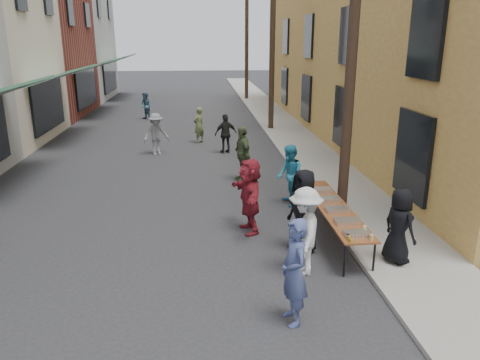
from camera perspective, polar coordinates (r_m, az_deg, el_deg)
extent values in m
plane|color=#28282B|center=(9.16, -9.09, -12.28)|extent=(120.00, 120.00, 0.00)
cube|color=gray|center=(23.78, 5.44, 6.25)|extent=(2.20, 60.00, 0.10)
cube|color=maroon|center=(30.90, -26.24, 14.47)|extent=(8.00, 8.00, 8.00)
cube|color=gray|center=(38.50, -22.11, 15.87)|extent=(8.00, 8.00, 9.00)
cube|color=#B37E40|center=(24.32, 21.22, 17.20)|extent=(10.00, 28.00, 10.00)
cylinder|color=#2D2116|center=(11.55, 13.63, 16.80)|extent=(0.26, 0.26, 9.00)
cylinder|color=#2D2116|center=(23.26, 3.99, 17.07)|extent=(0.26, 0.26, 9.00)
cylinder|color=#2D2116|center=(35.16, 0.83, 17.05)|extent=(0.26, 0.26, 9.00)
cube|color=brown|center=(10.90, 11.30, -3.29)|extent=(0.70, 4.00, 0.04)
cylinder|color=black|center=(9.31, 12.63, -9.50)|extent=(0.04, 0.04, 0.71)
cylinder|color=black|center=(9.50, 16.01, -9.22)|extent=(0.04, 0.04, 0.71)
cylinder|color=black|center=(12.67, 7.61, -2.01)|extent=(0.04, 0.04, 0.71)
cylinder|color=black|center=(12.80, 10.15, -1.92)|extent=(0.04, 0.04, 0.71)
cube|color=maroon|center=(9.42, 14.08, -6.38)|extent=(0.50, 0.33, 0.08)
cube|color=#B2B2B7|center=(9.99, 12.89, -4.93)|extent=(0.50, 0.33, 0.08)
cube|color=tan|center=(10.61, 11.76, -3.54)|extent=(0.50, 0.33, 0.08)
cube|color=#B2B2B7|center=(11.24, 10.76, -2.30)|extent=(0.50, 0.33, 0.08)
cube|color=tan|center=(11.88, 9.86, -1.20)|extent=(0.50, 0.33, 0.08)
cylinder|color=#A57F26|center=(9.09, 13.36, -7.20)|extent=(0.07, 0.07, 0.08)
cylinder|color=#A57F26|center=(9.18, 13.17, -6.95)|extent=(0.07, 0.07, 0.08)
cylinder|color=#A57F26|center=(9.27, 12.98, -6.70)|extent=(0.07, 0.07, 0.08)
cylinder|color=tan|center=(9.27, 15.76, -6.79)|extent=(0.08, 0.08, 0.12)
imported|color=black|center=(10.08, 7.70, -3.71)|extent=(0.82, 1.02, 1.82)
imported|color=#434F82|center=(7.58, 6.61, -11.10)|extent=(0.52, 0.71, 1.78)
imported|color=teal|center=(12.81, 6.05, 0.55)|extent=(0.69, 0.86, 1.68)
imported|color=silver|center=(9.11, 7.93, -6.23)|extent=(0.86, 1.24, 1.75)
imported|color=#485732|center=(14.97, 0.28, 3.22)|extent=(0.72, 1.12, 1.77)
imported|color=maroon|center=(10.95, 1.19, -1.91)|extent=(0.78, 1.73, 1.80)
imported|color=black|center=(9.82, 18.83, -5.32)|extent=(0.74, 0.88, 1.54)
imported|color=gray|center=(18.72, -10.18, 5.53)|extent=(1.21, 1.00, 1.63)
imported|color=black|center=(18.69, -1.74, 5.66)|extent=(0.99, 0.63, 1.56)
imported|color=#5F6B3D|center=(20.63, -5.04, 6.68)|extent=(0.66, 0.68, 1.57)
imported|color=#41677F|center=(27.17, -11.41, 8.84)|extent=(0.92, 0.93, 1.52)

